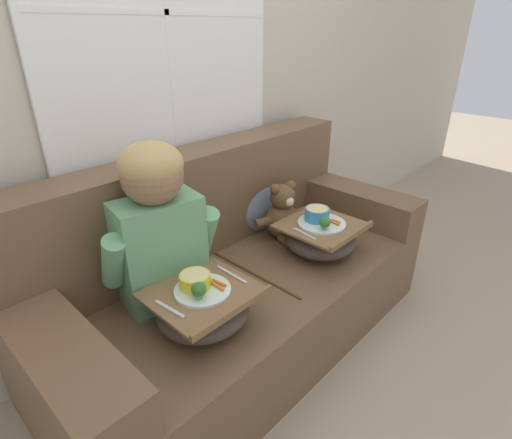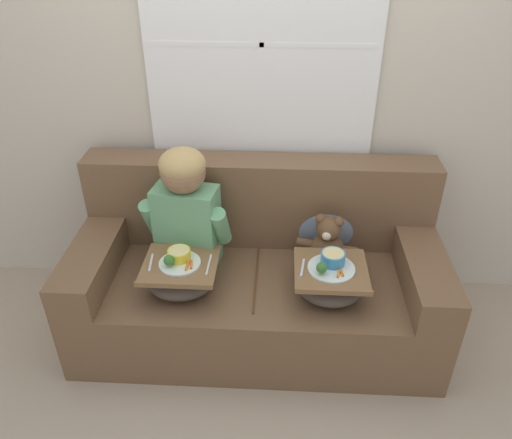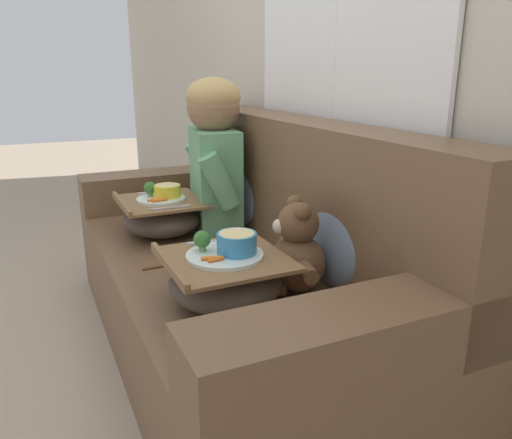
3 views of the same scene
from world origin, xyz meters
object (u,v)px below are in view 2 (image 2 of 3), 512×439
(teddy_bear, at_px, (327,244))
(lap_tray_teddy, at_px, (330,280))
(child_figure, at_px, (185,202))
(throw_pillow_behind_child, at_px, (193,218))
(couch, at_px, (257,276))
(throw_pillow_behind_teddy, at_px, (326,222))
(lap_tray_child, at_px, (181,275))

(teddy_bear, height_order, lap_tray_teddy, teddy_bear)
(teddy_bear, bearing_deg, child_figure, 179.77)
(throw_pillow_behind_child, height_order, lap_tray_teddy, throw_pillow_behind_child)
(couch, xyz_separation_m, throw_pillow_behind_child, (-0.38, 0.18, 0.26))
(throw_pillow_behind_child, bearing_deg, throw_pillow_behind_teddy, 0.00)
(teddy_bear, bearing_deg, throw_pillow_behind_teddy, 89.60)
(child_figure, distance_m, lap_tray_child, 0.38)
(couch, relative_size, lap_tray_teddy, 5.35)
(throw_pillow_behind_child, relative_size, lap_tray_teddy, 1.05)
(throw_pillow_behind_child, distance_m, lap_tray_teddy, 0.88)
(teddy_bear, bearing_deg, lap_tray_teddy, -89.77)
(couch, relative_size, throw_pillow_behind_child, 5.10)
(teddy_bear, distance_m, lap_tray_child, 0.81)
(lap_tray_child, xyz_separation_m, lap_tray_teddy, (0.77, 0.00, 0.00))
(couch, height_order, throw_pillow_behind_teddy, couch)
(couch, xyz_separation_m, lap_tray_child, (-0.39, -0.23, 0.17))
(couch, xyz_separation_m, teddy_bear, (0.38, 0.02, 0.22))
(throw_pillow_behind_teddy, height_order, lap_tray_child, throw_pillow_behind_teddy)
(child_figure, bearing_deg, couch, -4.10)
(couch, distance_m, teddy_bear, 0.44)
(throw_pillow_behind_teddy, xyz_separation_m, child_figure, (-0.77, -0.16, 0.20))
(couch, distance_m, lap_tray_child, 0.48)
(throw_pillow_behind_child, xyz_separation_m, teddy_bear, (0.77, -0.16, -0.04))
(couch, xyz_separation_m, throw_pillow_behind_teddy, (0.38, 0.18, 0.26))
(couch, distance_m, child_figure, 0.60)
(throw_pillow_behind_child, bearing_deg, lap_tray_teddy, -28.18)
(throw_pillow_behind_child, distance_m, teddy_bear, 0.79)
(teddy_bear, bearing_deg, lap_tray_child, -161.83)
(throw_pillow_behind_child, xyz_separation_m, child_figure, (-0.00, -0.16, 0.20))
(throw_pillow_behind_child, xyz_separation_m, lap_tray_child, (-0.00, -0.41, -0.09))
(couch, height_order, teddy_bear, couch)
(couch, relative_size, lap_tray_child, 5.18)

